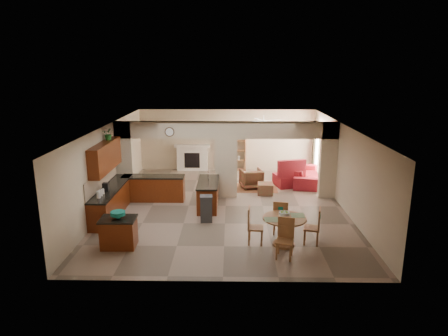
{
  "coord_description": "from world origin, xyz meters",
  "views": [
    {
      "loc": [
        0.16,
        -13.09,
        4.74
      ],
      "look_at": [
        -0.06,
        0.3,
        1.28
      ],
      "focal_mm": 32.0,
      "sensor_mm": 36.0,
      "label": 1
    }
  ],
  "objects_px": {
    "kitchen_island": "(119,232)",
    "sofa": "(306,174)",
    "dining_table": "(284,227)",
    "armchair": "(251,179)"
  },
  "relations": [
    {
      "from": "armchair",
      "to": "dining_table",
      "type": "bearing_deg",
      "value": 83.52
    },
    {
      "from": "armchair",
      "to": "sofa",
      "type": "bearing_deg",
      "value": -175.72
    },
    {
      "from": "kitchen_island",
      "to": "armchair",
      "type": "bearing_deg",
      "value": 53.45
    },
    {
      "from": "armchair",
      "to": "kitchen_island",
      "type": "bearing_deg",
      "value": 41.57
    },
    {
      "from": "kitchen_island",
      "to": "sofa",
      "type": "distance_m",
      "value": 8.66
    },
    {
      "from": "kitchen_island",
      "to": "dining_table",
      "type": "relative_size",
      "value": 0.82
    },
    {
      "from": "kitchen_island",
      "to": "dining_table",
      "type": "height_order",
      "value": "kitchen_island"
    },
    {
      "from": "sofa",
      "to": "kitchen_island",
      "type": "bearing_deg",
      "value": 145.58
    },
    {
      "from": "kitchen_island",
      "to": "armchair",
      "type": "xyz_separation_m",
      "value": [
        3.81,
        5.4,
        -0.03
      ]
    },
    {
      "from": "sofa",
      "to": "armchair",
      "type": "bearing_deg",
      "value": 118.04
    }
  ]
}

